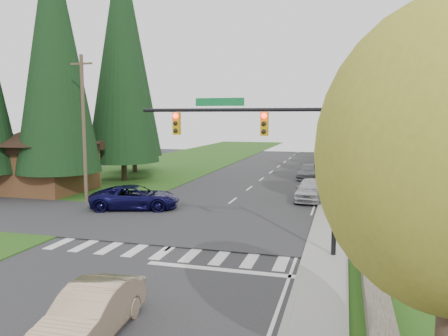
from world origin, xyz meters
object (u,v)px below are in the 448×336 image
at_px(sedan_champagne, 91,313).
at_px(parked_car_b, 308,172).
at_px(parked_car_d, 327,162).
at_px(parked_car_a, 311,189).
at_px(parked_car_e, 331,153).
at_px(parked_car_c, 324,167).
at_px(suv_navy, 135,197).

distance_m(sedan_champagne, parked_car_b, 32.31).
height_order(sedan_champagne, parked_car_d, parked_car_d).
bearing_deg(parked_car_a, parked_car_d, 92.15).
distance_m(parked_car_d, parked_car_e, 13.02).
xyz_separation_m(parked_car_c, parked_car_e, (0.04, 17.80, -0.07)).
bearing_deg(parked_car_e, parked_car_d, -90.39).
relative_size(parked_car_b, parked_car_e, 0.97).
bearing_deg(suv_navy, sedan_champagne, -173.58).
height_order(sedan_champagne, parked_car_a, parked_car_a).
bearing_deg(suv_navy, parked_car_a, -76.94).
bearing_deg(parked_car_b, parked_car_e, 85.98).
distance_m(suv_navy, parked_car_c, 23.62).
xyz_separation_m(suv_navy, parked_car_b, (9.47, 17.02, -0.10)).
distance_m(sedan_champagne, parked_car_c, 36.41).
height_order(parked_car_c, parked_car_e, parked_car_c).
relative_size(parked_car_d, parked_car_e, 1.00).
distance_m(parked_car_b, parked_car_c, 4.20).
bearing_deg(parked_car_b, suv_navy, -119.44).
distance_m(suv_navy, parked_car_e, 40.28).
xyz_separation_m(suv_navy, parked_car_c, (10.83, 20.99, -0.01)).
xyz_separation_m(parked_car_b, parked_car_c, (1.36, 3.97, 0.09)).
bearing_deg(parked_car_b, parked_car_a, -84.70).
bearing_deg(parked_car_c, suv_navy, -113.09).
xyz_separation_m(parked_car_d, parked_car_e, (0.00, 13.02, -0.12)).
bearing_deg(parked_car_a, parked_car_e, 92.51).
bearing_deg(parked_car_e, suv_navy, -106.04).
bearing_deg(suv_navy, parked_car_c, -43.72).
height_order(parked_car_d, parked_car_e, parked_car_d).
bearing_deg(parked_car_b, sedan_champagne, -95.83).
xyz_separation_m(sedan_champagne, parked_car_e, (4.49, 53.93, -0.00)).
distance_m(parked_car_c, parked_car_d, 4.78).
relative_size(suv_navy, parked_car_c, 1.20).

